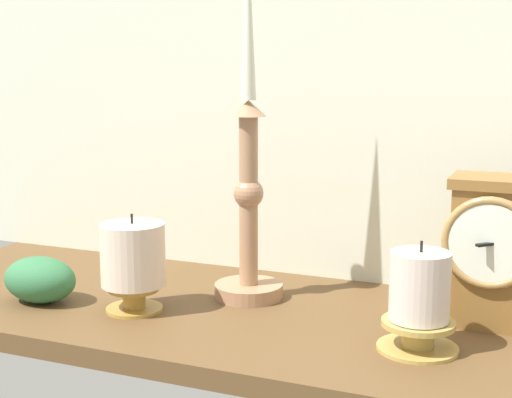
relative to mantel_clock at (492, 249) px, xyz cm
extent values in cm
cube|color=brown|center=(-28.14, -6.06, -10.21)|extent=(100.00, 36.00, 2.40)
cube|color=silver|center=(-28.14, 12.44, 23.49)|extent=(120.00, 2.00, 65.00)
cube|color=brown|center=(0.00, 0.44, -0.93)|extent=(8.70, 6.96, 16.15)
cube|color=brown|center=(0.00, 0.44, 7.74)|extent=(9.75, 7.80, 1.20)
torus|color=#A9814A|center=(0.00, -3.44, 1.50)|extent=(10.49, 0.95, 10.49)
cylinder|color=white|center=(0.00, -3.54, 1.50)|extent=(8.77, 0.40, 8.77)
cube|color=black|center=(0.00, -3.84, 1.50)|extent=(2.70, 2.87, 0.30)
cylinder|color=#A87C5A|center=(-29.78, -1.23, -8.11)|extent=(8.88, 8.88, 1.80)
cylinder|color=#A87C5A|center=(-29.78, -1.23, 3.62)|extent=(2.40, 2.40, 21.66)
sphere|color=#A87C5A|center=(-29.78, -1.23, 4.71)|extent=(3.85, 3.85, 3.85)
cone|color=#A87C5A|center=(-29.78, -1.23, 15.45)|extent=(4.46, 4.46, 2.00)
cone|color=silver|center=(-29.78, -1.23, 26.73)|extent=(1.99, 1.99, 20.55)
cylinder|color=#B18838|center=(-40.66, -11.50, -7.57)|extent=(2.79, 2.79, 2.87)
cylinder|color=#B18838|center=(-40.66, -11.50, -8.61)|extent=(6.96, 6.96, 0.80)
cylinder|color=#B18838|center=(-40.66, -11.50, -6.14)|extent=(6.27, 6.27, 0.60)
cylinder|color=beige|center=(-40.66, -11.50, -1.92)|extent=(7.88, 7.88, 7.64)
cylinder|color=black|center=(-40.66, -11.50, 2.50)|extent=(0.30, 0.30, 1.20)
cylinder|color=tan|center=(-6.06, -10.96, -7.52)|extent=(3.46, 3.46, 2.96)
cylinder|color=tan|center=(-6.06, -10.96, -8.61)|extent=(8.65, 8.65, 0.80)
cylinder|color=tan|center=(-6.06, -10.96, -6.04)|extent=(7.79, 7.79, 0.60)
cylinder|color=beige|center=(-6.06, -10.96, -1.99)|extent=(6.34, 6.34, 7.30)
cylinder|color=black|center=(-6.06, -10.96, 2.26)|extent=(0.30, 0.30, 1.20)
ellipsoid|color=#316E42|center=(-53.43, -13.27, -6.07)|extent=(9.85, 6.90, 5.86)
camera|label=1|loc=(7.45, -87.27, 20.93)|focal=52.72mm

